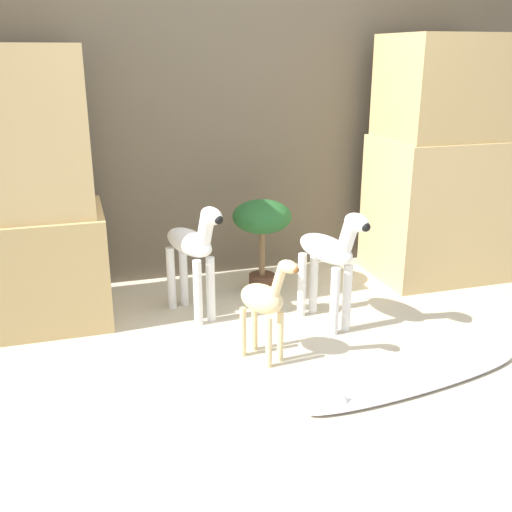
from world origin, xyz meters
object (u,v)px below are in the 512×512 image
giraffe_figurine (264,302)px  zebra_right (330,256)px  surfboard (416,382)px  zebra_left (193,249)px  potted_palm_front (262,224)px

giraffe_figurine → zebra_right: bearing=30.8°
zebra_right → surfboard: (0.14, -0.76, -0.41)m
zebra_left → potted_palm_front: zebra_left is taller
potted_palm_front → surfboard: potted_palm_front is taller
zebra_right → surfboard: size_ratio=0.58×
potted_palm_front → surfboard: size_ratio=0.50×
zebra_right → zebra_left: bearing=154.0°
zebra_right → giraffe_figurine: 0.57m
zebra_right → potted_palm_front: bearing=108.1°
surfboard → zebra_left: bearing=127.7°
giraffe_figurine → potted_palm_front: 0.96m
zebra_left → surfboard: zebra_left is taller
giraffe_figurine → potted_palm_front: potted_palm_front is taller
zebra_right → surfboard: 0.87m
giraffe_figurine → surfboard: size_ratio=0.47×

